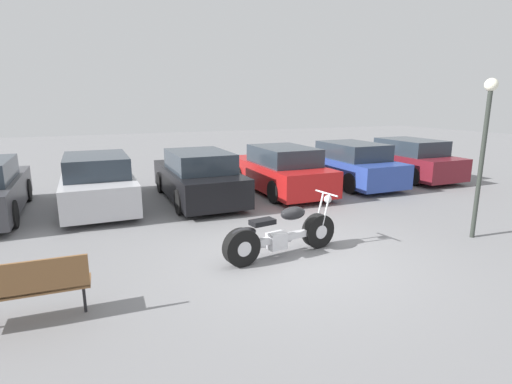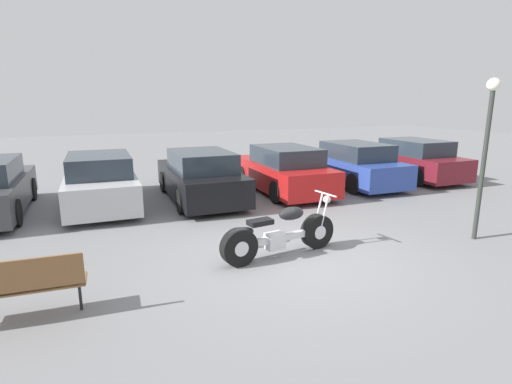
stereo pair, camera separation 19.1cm
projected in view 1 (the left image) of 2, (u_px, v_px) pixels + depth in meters
The scene contains 9 objects.
ground_plane at pixel (298, 257), 7.34m from camera, with size 60.00×60.00×0.00m, color slate.
motorcycle at pixel (281, 235), 7.29m from camera, with size 2.38×0.74×1.07m.
parked_car_silver at pixel (98, 182), 10.65m from camera, with size 1.82×4.33×1.43m.
parked_car_black at pixel (198, 177), 11.39m from camera, with size 1.82×4.33×1.43m.
parked_car_red at pixel (280, 170), 12.49m from camera, with size 1.82×4.33×1.43m.
parked_car_blue at pixel (348, 165), 13.64m from camera, with size 1.82×4.33×1.43m.
parked_car_maroon at pixel (406, 160), 14.79m from camera, with size 1.82×4.33×1.43m.
park_bench at pixel (18, 286), 4.98m from camera, with size 1.68×0.46×0.89m.
lamp_post at pixel (485, 135), 7.92m from camera, with size 0.25×0.25×3.23m.
Camera 1 is at (-3.43, -6.02, 2.81)m, focal length 28.00 mm.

